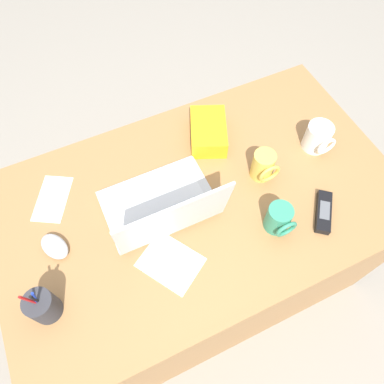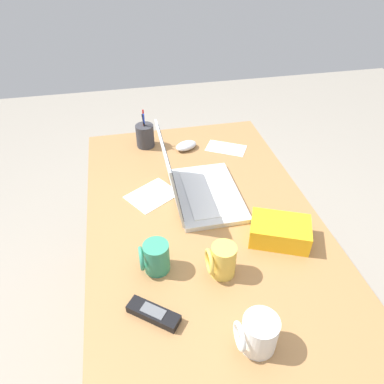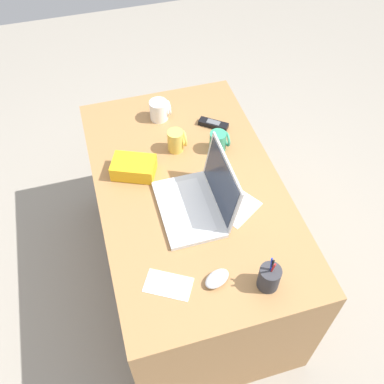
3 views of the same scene
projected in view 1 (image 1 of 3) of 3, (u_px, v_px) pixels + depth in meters
ground_plane at (197, 269)px, 1.83m from camera, size 6.00×6.00×0.00m
desk at (198, 241)px, 1.51m from camera, size 1.33×0.79×0.73m
laptop at (163, 207)px, 1.12m from camera, size 0.35×0.28×0.25m
computer_mouse at (55, 246)px, 1.09m from camera, size 0.10×0.12×0.03m
coffee_mug_white at (279, 219)px, 1.10m from camera, size 0.08×0.09×0.10m
coffee_mug_tall at (263, 166)px, 1.20m from camera, size 0.08×0.08×0.11m
coffee_mug_spare at (318, 137)px, 1.26m from camera, size 0.09×0.10×0.10m
cordless_phone at (324, 212)px, 1.16m from camera, size 0.12×0.14×0.03m
pen_holder at (43, 306)px, 0.97m from camera, size 0.08×0.08×0.17m
snack_bag at (208, 132)px, 1.29m from camera, size 0.19×0.22×0.07m
paper_note_near_laptop at (171, 262)px, 1.09m from camera, size 0.21×0.22×0.00m
paper_note_left at (53, 199)px, 1.19m from camera, size 0.17×0.20×0.00m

